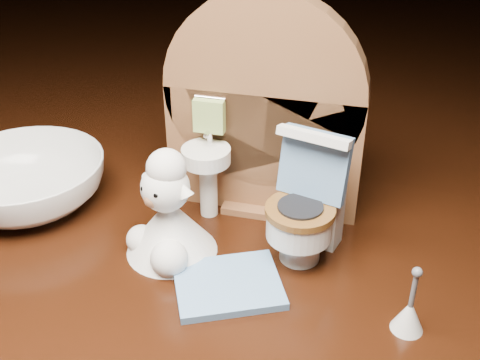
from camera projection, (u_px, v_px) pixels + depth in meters
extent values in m
cube|color=#361409|center=(238.00, 322.00, 0.39)|extent=(2.50, 2.50, 0.10)
cube|color=brown|center=(263.00, 152.00, 0.40)|extent=(0.13, 0.02, 0.09)
cylinder|color=brown|center=(264.00, 92.00, 0.38)|extent=(0.13, 0.02, 0.13)
cube|color=brown|center=(262.00, 203.00, 0.42)|extent=(0.05, 0.04, 0.01)
cylinder|color=white|center=(208.00, 186.00, 0.40)|extent=(0.01, 0.01, 0.04)
cylinder|color=white|center=(206.00, 155.00, 0.39)|extent=(0.03, 0.03, 0.01)
cylinder|color=silver|center=(210.00, 135.00, 0.39)|extent=(0.00, 0.00, 0.01)
cube|color=#9BBA5E|center=(209.00, 116.00, 0.38)|extent=(0.02, 0.01, 0.02)
cube|color=brown|center=(315.00, 154.00, 0.38)|extent=(0.02, 0.01, 0.02)
cylinder|color=beige|center=(313.00, 167.00, 0.38)|extent=(0.02, 0.02, 0.02)
cylinder|color=white|center=(300.00, 245.00, 0.37)|extent=(0.02, 0.02, 0.02)
cylinder|color=white|center=(299.00, 224.00, 0.36)|extent=(0.04, 0.04, 0.02)
cylinder|color=brown|center=(300.00, 211.00, 0.35)|extent=(0.04, 0.04, 0.00)
cube|color=white|center=(316.00, 207.00, 0.38)|extent=(0.04, 0.02, 0.05)
cube|color=#5F88B6|center=(314.00, 165.00, 0.35)|extent=(0.04, 0.02, 0.04)
cube|color=white|center=(314.00, 137.00, 0.34)|extent=(0.04, 0.02, 0.01)
cylinder|color=#86A52F|center=(334.00, 167.00, 0.36)|extent=(0.01, 0.01, 0.01)
cube|color=#5F88B6|center=(228.00, 285.00, 0.35)|extent=(0.08, 0.07, 0.00)
cone|color=white|center=(409.00, 315.00, 0.32)|extent=(0.02, 0.02, 0.02)
cylinder|color=#59595B|center=(414.00, 290.00, 0.31)|extent=(0.00, 0.00, 0.02)
sphere|color=#59595B|center=(417.00, 272.00, 0.30)|extent=(0.01, 0.01, 0.01)
cone|color=white|center=(170.00, 226.00, 0.37)|extent=(0.06, 0.06, 0.04)
sphere|color=white|center=(169.00, 259.00, 0.36)|extent=(0.02, 0.02, 0.02)
sphere|color=white|center=(141.00, 240.00, 0.38)|extent=(0.02, 0.02, 0.02)
sphere|color=white|center=(165.00, 188.00, 0.35)|extent=(0.03, 0.03, 0.03)
sphere|color=#9E6946|center=(153.00, 199.00, 0.35)|extent=(0.01, 0.01, 0.01)
sphere|color=white|center=(166.00, 168.00, 0.35)|extent=(0.02, 0.02, 0.02)
cone|color=white|center=(151.00, 174.00, 0.36)|extent=(0.02, 0.01, 0.01)
cone|color=white|center=(183.00, 189.00, 0.35)|extent=(0.02, 0.01, 0.01)
sphere|color=black|center=(144.00, 189.00, 0.35)|extent=(0.00, 0.00, 0.00)
sphere|color=black|center=(156.00, 195.00, 0.34)|extent=(0.00, 0.00, 0.00)
imported|color=white|center=(27.00, 183.00, 0.42)|extent=(0.14, 0.14, 0.03)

